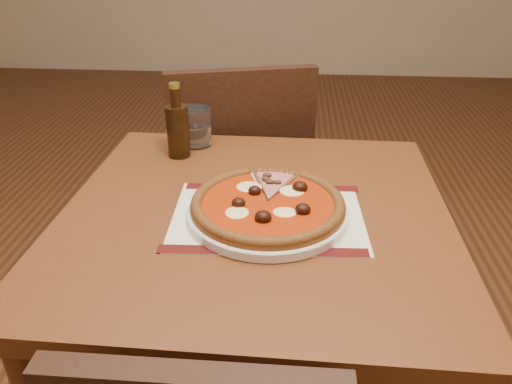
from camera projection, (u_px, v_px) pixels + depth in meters
The scene contains 8 objects.
table at pixel (255, 249), 1.09m from camera, with size 0.81×0.81×0.75m.
chair_far at pixel (238, 179), 1.66m from camera, with size 0.53×0.53×0.92m.
placemat at pixel (268, 216), 1.01m from camera, with size 0.38×0.27×0.00m, color beige.
plate at pixel (268, 212), 1.01m from camera, with size 0.32×0.32×0.02m, color white.
pizza at pixel (268, 204), 1.00m from camera, with size 0.31×0.31×0.04m.
ham_slice at pixel (275, 186), 1.07m from camera, with size 0.10×0.14×0.02m.
water_glass at pixel (196, 127), 1.32m from camera, with size 0.08×0.08×0.10m, color white.
bottle at pixel (178, 128), 1.24m from camera, with size 0.06×0.06×0.19m.
Camera 1 is at (0.44, -1.77, 1.28)m, focal length 35.00 mm.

